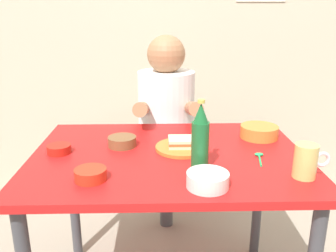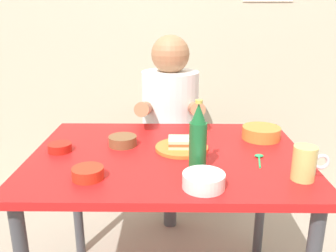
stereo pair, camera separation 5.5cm
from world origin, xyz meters
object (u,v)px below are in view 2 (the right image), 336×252
person_seated (170,108)px  beer_bottle (198,139)px  plate_orange (182,148)px  soup_bowl_orange (261,132)px  dining_table (168,174)px  stool (170,174)px  beer_mug (305,163)px  sandwich (182,142)px

person_seated → beer_bottle: person_seated is taller
plate_orange → soup_bowl_orange: 0.39m
dining_table → stool: size_ratio=2.44×
dining_table → plate_orange: size_ratio=5.00×
stool → person_seated: bearing=-90.0°
soup_bowl_orange → beer_bottle: bearing=-132.3°
dining_table → person_seated: (0.01, 0.62, 0.12)m
beer_mug → soup_bowl_orange: 0.42m
person_seated → beer_bottle: 0.79m
dining_table → plate_orange: plate_orange is taller
person_seated → soup_bowl_orange: 0.60m
person_seated → sandwich: bearing=-84.9°
person_seated → beer_bottle: bearing=-82.5°
plate_orange → beer_mug: size_ratio=1.75×
dining_table → stool: dining_table is taller
stool → sandwich: bearing=-85.0°
person_seated → plate_orange: person_seated is taller
dining_table → sandwich: sandwich is taller
stool → beer_mug: size_ratio=3.57×
beer_bottle → stool: bearing=97.4°
person_seated → plate_orange: (0.05, -0.58, -0.02)m
sandwich → soup_bowl_orange: 0.39m
stool → beer_bottle: 0.95m
beer_mug → soup_bowl_orange: beer_mug is taller
soup_bowl_orange → sandwich: bearing=-159.2°
stool → soup_bowl_orange: bearing=-47.5°
dining_table → beer_bottle: 0.29m
beer_mug → soup_bowl_orange: bearing=96.7°
dining_table → beer_mug: size_ratio=8.73×
stool → sandwich: size_ratio=4.09×
plate_orange → beer_bottle: beer_bottle is taller
sandwich → stool: bearing=95.0°
beer_mug → beer_bottle: (-0.36, 0.07, 0.06)m
plate_orange → person_seated: bearing=95.1°
dining_table → person_seated: 0.63m
dining_table → plate_orange: 0.12m
plate_orange → stool: bearing=95.0°
beer_bottle → soup_bowl_orange: size_ratio=1.54×
person_seated → plate_orange: size_ratio=3.27×
dining_table → stool: (0.01, 0.63, -0.30)m
beer_mug → beer_bottle: 0.37m
beer_mug → soup_bowl_orange: size_ratio=0.74×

